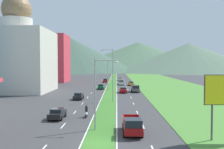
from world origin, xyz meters
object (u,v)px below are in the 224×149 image
car_3 (105,80)px  pickup_truck_1 (132,125)px  motorcycle_rider (86,112)px  pickup_truck_0 (135,89)px  street_lamp_far (109,73)px  car_8 (121,82)px  car_6 (57,113)px  car_2 (79,96)px  street_lamp_near (98,89)px  car_7 (131,83)px  street_lamp_mid (112,72)px  car_4 (120,79)px  car_9 (121,83)px  car_1 (123,90)px  car_0 (101,87)px

car_3 → pickup_truck_1: 81.28m
pickup_truck_1 → motorcycle_rider: 10.96m
pickup_truck_0 → street_lamp_far: bearing=-122.6°
street_lamp_far → car_8: (4.13, 24.86, -4.36)m
car_6 → car_2: bearing=-0.2°
street_lamp_near → car_8: (4.09, 70.79, -4.16)m
car_3 → car_7: bearing=-148.1°
street_lamp_far → car_7: street_lamp_far is taller
street_lamp_mid → street_lamp_far: (-1.24, 22.95, -1.09)m
pickup_truck_0 → car_4: bearing=-175.6°
car_9 → motorcycle_rider: size_ratio=2.16×
car_6 → pickup_truck_0: size_ratio=0.83×
car_1 → car_0: bearing=-145.2°
car_6 → car_9: (10.26, 59.14, -0.06)m
street_lamp_mid → pickup_truck_1: 25.39m
street_lamp_near → street_lamp_mid: bearing=87.0°
street_lamp_far → pickup_truck_1: street_lamp_far is taller
car_3 → car_4: size_ratio=1.03×
car_4 → car_8: 17.92m
car_9 → car_8: bearing=178.5°
street_lamp_far → car_1: (4.04, -6.25, -4.35)m
street_lamp_near → street_lamp_far: size_ratio=0.97×
car_1 → car_4: 49.03m
car_2 → car_6: 20.13m
car_4 → car_8: bearing=1.0°
street_lamp_mid → pickup_truck_1: size_ratio=2.03×
car_6 → car_7: 58.55m
car_1 → car_8: size_ratio=1.07×
pickup_truck_0 → pickup_truck_1: same height
street_lamp_near → car_3: bearing=91.9°
street_lamp_near → car_9: bearing=86.5°
street_lamp_near → street_lamp_far: bearing=90.1°
car_8 → pickup_truck_1: size_ratio=0.82×
car_6 → street_lamp_mid: bearing=-24.1°
car_0 → car_4: car_0 is taller
car_4 → car_2: bearing=-9.1°
car_4 → motorcycle_rider: 81.64m
car_7 → pickup_truck_1: (-3.40, -64.77, 0.23)m
car_4 → pickup_truck_1: pickup_truck_1 is taller
street_lamp_near → car_2: street_lamp_near is taller
car_2 → car_6: size_ratio=1.05×
motorcycle_rider → car_0: bearing=0.7°
street_lamp_mid → car_1: bearing=80.5°
car_7 → car_9: size_ratio=1.11×
car_1 → car_8: 31.11m
car_0 → car_8: bearing=-17.6°
car_7 → pickup_truck_1: 64.86m
car_2 → pickup_truck_0: 20.21m
car_7 → pickup_truck_0: size_ratio=0.89×
street_lamp_near → street_lamp_mid: 23.05m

